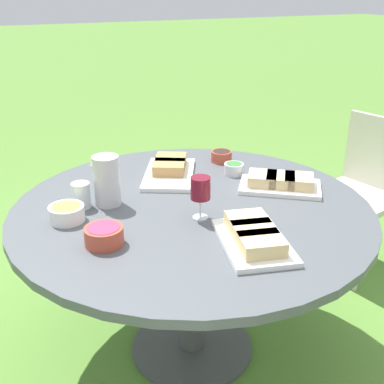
% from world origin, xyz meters
% --- Properties ---
extents(ground_plane, '(40.00, 40.00, 0.00)m').
position_xyz_m(ground_plane, '(0.00, 0.00, 0.00)').
color(ground_plane, '#5B8C38').
extents(dining_table, '(1.48, 1.48, 0.74)m').
position_xyz_m(dining_table, '(0.00, 0.00, 0.65)').
color(dining_table, '#4C4C51').
rests_on(dining_table, ground_plane).
extents(chair_near_right, '(0.51, 0.52, 0.89)m').
position_xyz_m(chair_near_right, '(-1.24, -0.28, 0.52)').
color(chair_near_right, beige).
rests_on(chair_near_right, ground_plane).
extents(water_pitcher, '(0.12, 0.11, 0.21)m').
position_xyz_m(water_pitcher, '(0.31, -0.16, 0.85)').
color(water_pitcher, silver).
rests_on(water_pitcher, dining_table).
extents(wine_glass, '(0.08, 0.08, 0.17)m').
position_xyz_m(wine_glass, '(0.02, 0.12, 0.86)').
color(wine_glass, silver).
rests_on(wine_glass, dining_table).
extents(platter_bread_main, '(0.38, 0.46, 0.07)m').
position_xyz_m(platter_bread_main, '(-0.05, -0.36, 0.77)').
color(platter_bread_main, white).
rests_on(platter_bread_main, dining_table).
extents(platter_charcuterie, '(0.30, 0.40, 0.07)m').
position_xyz_m(platter_charcuterie, '(-0.06, 0.38, 0.77)').
color(platter_charcuterie, white).
rests_on(platter_charcuterie, dining_table).
extents(platter_sandwich_side, '(0.41, 0.37, 0.07)m').
position_xyz_m(platter_sandwich_side, '(-0.43, 0.01, 0.77)').
color(platter_sandwich_side, white).
rests_on(platter_sandwich_side, dining_table).
extents(bowl_fries, '(0.14, 0.14, 0.06)m').
position_xyz_m(bowl_fries, '(0.49, -0.08, 0.78)').
color(bowl_fries, white).
rests_on(bowl_fries, dining_table).
extents(bowl_salad, '(0.09, 0.09, 0.05)m').
position_xyz_m(bowl_salad, '(-0.33, -0.23, 0.77)').
color(bowl_salad, silver).
rests_on(bowl_salad, dining_table).
extents(bowl_olives, '(0.11, 0.11, 0.06)m').
position_xyz_m(bowl_olives, '(-0.36, -0.42, 0.77)').
color(bowl_olives, '#B74733').
rests_on(bowl_olives, dining_table).
extents(bowl_dip_red, '(0.14, 0.14, 0.07)m').
position_xyz_m(bowl_dip_red, '(0.41, 0.16, 0.78)').
color(bowl_dip_red, '#B74733').
rests_on(bowl_dip_red, dining_table).
extents(cup_water_near, '(0.07, 0.07, 0.11)m').
position_xyz_m(cup_water_near, '(0.41, -0.18, 0.79)').
color(cup_water_near, silver).
rests_on(cup_water_near, dining_table).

